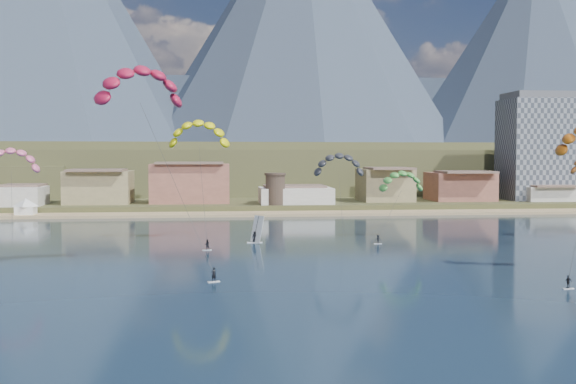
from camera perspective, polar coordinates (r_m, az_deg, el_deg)
The scene contains 14 objects.
ground at distance 75.67m, azimuth 2.51°, elevation -8.92°, with size 2400.00×2400.00×0.00m, color #0E2132.
beach at distance 180.20m, azimuth -2.41°, elevation -1.81°, with size 2200.00×12.00×0.90m.
land at distance 633.48m, azimuth -4.90°, elevation 1.71°, with size 2200.00×900.00×4.00m.
foothills at distance 307.54m, azimuth 0.32°, elevation 1.90°, with size 940.00×210.00×18.00m.
mountain_ridge at distance 906.87m, azimuth -6.18°, elevation 11.67°, with size 2060.00×480.00×400.00m.
town at distance 197.52m, azimuth -14.37°, elevation 0.79°, with size 400.00×24.00×12.00m.
apartment_tower at distance 222.86m, azimuth 19.63°, elevation 3.48°, with size 20.00×16.00×32.00m.
watchtower at distance 188.10m, azimuth -1.04°, elevation 0.27°, with size 5.82×5.82×8.60m.
kitesurfer_red at distance 98.27m, azimuth -11.96°, elevation 8.91°, with size 17.44×16.62×30.22m.
kitesurfer_yellow at distance 127.71m, azimuth -7.27°, elevation 5.05°, with size 11.89×16.45×24.27m.
kitesurfer_green at distance 133.07m, azimuth 9.21°, elevation 1.10°, with size 11.83×11.57×15.30m.
distant_kite_pink at distance 125.64m, azimuth -21.64°, elevation 2.73°, with size 10.10×6.79×18.52m.
distant_kite_dark at distance 130.53m, azimuth 4.17°, elevation 2.55°, with size 9.97×6.25×17.73m.
windsurfer at distance 124.12m, azimuth -2.64°, elevation -3.46°, with size 2.77×3.02×4.84m.
Camera 1 is at (-10.84, -73.19, 15.83)m, focal length 43.67 mm.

